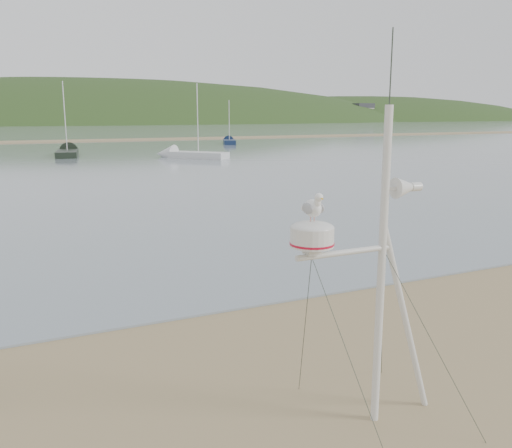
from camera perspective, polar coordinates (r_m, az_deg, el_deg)
name	(u,v)px	position (r m, az deg, el deg)	size (l,w,h in m)	color
water	(0,130)	(136.82, -25.33, 8.97)	(560.00, 256.00, 0.04)	slate
sandbar	(3,142)	(74.85, -25.10, 7.79)	(560.00, 7.00, 0.07)	#87724E
hill_ridge	(52,171)	(241.64, -20.65, 5.29)	(620.00, 180.00, 80.00)	#203716
far_cottages	(8,112)	(200.80, -24.65, 10.65)	(294.40, 6.30, 8.00)	beige
mast_rig	(377,337)	(6.48, 12.61, -11.50)	(1.98, 2.12, 4.47)	silver
sailboat_blue_far	(229,141)	(66.22, -2.87, 8.70)	(3.10, 5.62, 5.51)	#122242
sailboat_dark_mid	(68,152)	(50.38, -19.14, 7.19)	(2.71, 6.94, 6.73)	black
sailboat_white_near	(181,154)	(45.20, -7.90, 7.28)	(5.42, 5.87, 6.42)	silver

